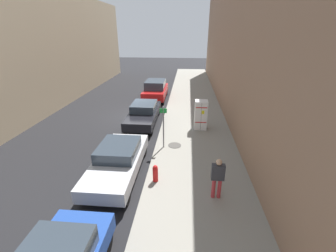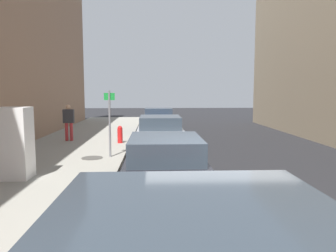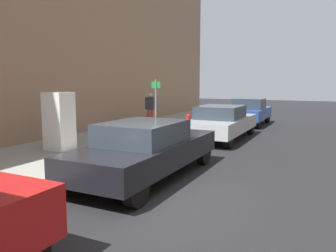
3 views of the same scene
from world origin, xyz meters
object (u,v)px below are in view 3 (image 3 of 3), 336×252
Objects in this scene: parked_hatchback_blue at (249,111)px; parked_sedan_dark at (147,148)px; parked_sedan_silver at (222,122)px; street_sign_post at (156,107)px; discarded_refrigerator at (59,121)px; fire_hydrant at (188,122)px; pedestrian_walking_far at (150,107)px.

parked_sedan_dark is at bearing -90.00° from parked_hatchback_blue.
street_sign_post is at bearing -126.35° from parked_sedan_silver.
parked_hatchback_blue is at bearing 69.54° from discarded_refrigerator.
street_sign_post is at bearing 52.36° from discarded_refrigerator.
street_sign_post is 3.01× the size of fire_hydrant.
fire_hydrant is at bearing 160.56° from parked_sedan_silver.
street_sign_post reaches higher than parked_sedan_dark.
parked_sedan_dark is 1.02× the size of parked_sedan_silver.
parked_sedan_silver is (0.00, 6.09, -0.01)m from parked_sedan_dark.
parked_sedan_dark is (1.72, -6.70, 0.17)m from fire_hydrant.
parked_sedan_dark is 6.09m from parked_sedan_silver.
parked_hatchback_blue is (1.72, 4.56, 0.20)m from fire_hydrant.
pedestrian_walking_far is (-2.35, 3.77, -0.33)m from street_sign_post.
parked_hatchback_blue reaches higher than parked_sedan_dark.
fire_hydrant is 6.92m from parked_sedan_dark.
parked_sedan_dark is at bearing -15.14° from discarded_refrigerator.
fire_hydrant is 4.88m from parked_hatchback_blue.
discarded_refrigerator is 6.35m from parked_sedan_silver.
street_sign_post reaches higher than pedestrian_walking_far.
parked_sedan_silver is 5.17m from parked_hatchback_blue.
fire_hydrant is 0.16× the size of parked_sedan_silver.
street_sign_post is 0.47× the size of parked_sedan_dark.
parked_sedan_silver is at bearing -33.34° from pedestrian_walking_far.
parked_sedan_silver is (3.82, 5.06, -0.37)m from discarded_refrigerator.
discarded_refrigerator is 0.39× the size of parked_sedan_silver.
street_sign_post is at bearing -72.65° from pedestrian_walking_far.
parked_sedan_dark is (4.10, -7.48, -0.38)m from pedestrian_walking_far.
fire_hydrant is 1.84m from parked_sedan_silver.
parked_hatchback_blue is at bearing 69.31° from fire_hydrant.
pedestrian_walking_far is at bearing 92.55° from discarded_refrigerator.
parked_hatchback_blue reaches higher than parked_sedan_silver.
discarded_refrigerator is at bearing -127.64° from street_sign_post.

